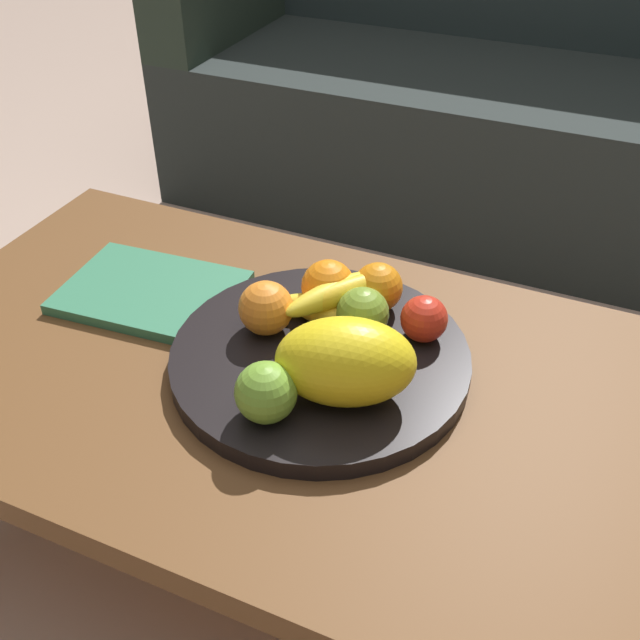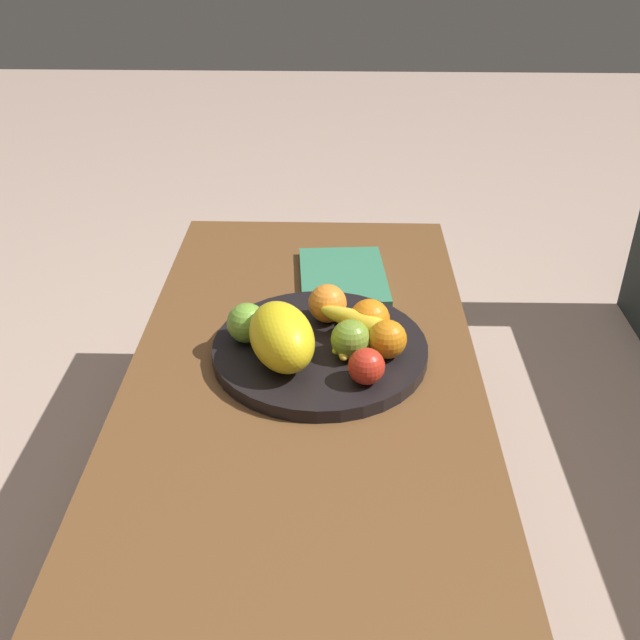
{
  "view_description": "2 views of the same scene",
  "coord_description": "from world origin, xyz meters",
  "px_view_note": "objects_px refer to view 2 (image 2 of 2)",
  "views": [
    {
      "loc": [
        0.24,
        -0.63,
        1.04
      ],
      "look_at": [
        -0.05,
        0.03,
        0.48
      ],
      "focal_mm": 41.41,
      "sensor_mm": 36.0,
      "label": 1
    },
    {
      "loc": [
        1.05,
        0.06,
        1.15
      ],
      "look_at": [
        -0.05,
        0.03,
        0.48
      ],
      "focal_mm": 41.24,
      "sensor_mm": 36.0,
      "label": 2
    }
  ],
  "objects_px": {
    "melon_large_front": "(282,337)",
    "magazine": "(343,276)",
    "fruit_bowl": "(320,350)",
    "apple_right": "(366,366)",
    "orange_front": "(370,319)",
    "apple_left": "(247,323)",
    "coffee_table": "(304,390)",
    "banana_bunch": "(358,329)",
    "orange_left": "(327,303)",
    "orange_right": "(387,339)",
    "apple_front": "(351,339)"
  },
  "relations": [
    {
      "from": "orange_left",
      "to": "banana_bunch",
      "type": "relative_size",
      "value": 0.41
    },
    {
      "from": "fruit_bowl",
      "to": "orange_front",
      "type": "distance_m",
      "value": 0.1
    },
    {
      "from": "fruit_bowl",
      "to": "apple_right",
      "type": "xyz_separation_m",
      "value": [
        0.11,
        0.08,
        0.04
      ]
    },
    {
      "from": "orange_front",
      "to": "magazine",
      "type": "height_order",
      "value": "orange_front"
    },
    {
      "from": "coffee_table",
      "to": "apple_right",
      "type": "relative_size",
      "value": 20.68
    },
    {
      "from": "apple_right",
      "to": "banana_bunch",
      "type": "distance_m",
      "value": 0.12
    },
    {
      "from": "orange_right",
      "to": "magazine",
      "type": "distance_m",
      "value": 0.33
    },
    {
      "from": "orange_right",
      "to": "banana_bunch",
      "type": "distance_m",
      "value": 0.06
    },
    {
      "from": "orange_front",
      "to": "orange_right",
      "type": "distance_m",
      "value": 0.07
    },
    {
      "from": "apple_left",
      "to": "apple_right",
      "type": "relative_size",
      "value": 1.17
    },
    {
      "from": "apple_front",
      "to": "apple_right",
      "type": "bearing_deg",
      "value": 18.71
    },
    {
      "from": "orange_front",
      "to": "banana_bunch",
      "type": "xyz_separation_m",
      "value": [
        0.02,
        -0.02,
        -0.01
      ]
    },
    {
      "from": "orange_front",
      "to": "apple_right",
      "type": "distance_m",
      "value": 0.14
    },
    {
      "from": "apple_left",
      "to": "apple_right",
      "type": "bearing_deg",
      "value": 60.06
    },
    {
      "from": "orange_left",
      "to": "orange_right",
      "type": "xyz_separation_m",
      "value": [
        0.12,
        0.11,
        -0.0
      ]
    },
    {
      "from": "apple_front",
      "to": "fruit_bowl",
      "type": "bearing_deg",
      "value": -124.24
    },
    {
      "from": "apple_left",
      "to": "melon_large_front",
      "type": "bearing_deg",
      "value": 44.27
    },
    {
      "from": "banana_bunch",
      "to": "fruit_bowl",
      "type": "bearing_deg",
      "value": -83.69
    },
    {
      "from": "orange_right",
      "to": "magazine",
      "type": "bearing_deg",
      "value": -166.77
    },
    {
      "from": "apple_front",
      "to": "orange_front",
      "type": "bearing_deg",
      "value": 151.4
    },
    {
      "from": "orange_left",
      "to": "magazine",
      "type": "relative_size",
      "value": 0.29
    },
    {
      "from": "magazine",
      "to": "coffee_table",
      "type": "bearing_deg",
      "value": -15.91
    },
    {
      "from": "fruit_bowl",
      "to": "melon_large_front",
      "type": "bearing_deg",
      "value": -46.49
    },
    {
      "from": "melon_large_front",
      "to": "orange_left",
      "type": "relative_size",
      "value": 2.27
    },
    {
      "from": "orange_left",
      "to": "magazine",
      "type": "height_order",
      "value": "orange_left"
    },
    {
      "from": "apple_front",
      "to": "magazine",
      "type": "height_order",
      "value": "apple_front"
    },
    {
      "from": "melon_large_front",
      "to": "banana_bunch",
      "type": "bearing_deg",
      "value": 117.24
    },
    {
      "from": "fruit_bowl",
      "to": "orange_right",
      "type": "height_order",
      "value": "orange_right"
    },
    {
      "from": "melon_large_front",
      "to": "magazine",
      "type": "bearing_deg",
      "value": 163.27
    },
    {
      "from": "magazine",
      "to": "apple_right",
      "type": "bearing_deg",
      "value": 1.03
    },
    {
      "from": "apple_left",
      "to": "banana_bunch",
      "type": "relative_size",
      "value": 0.41
    },
    {
      "from": "orange_left",
      "to": "orange_right",
      "type": "relative_size",
      "value": 1.06
    },
    {
      "from": "magazine",
      "to": "melon_large_front",
      "type": "bearing_deg",
      "value": -21.1
    },
    {
      "from": "fruit_bowl",
      "to": "banana_bunch",
      "type": "bearing_deg",
      "value": 96.31
    },
    {
      "from": "fruit_bowl",
      "to": "melon_large_front",
      "type": "xyz_separation_m",
      "value": [
        0.06,
        -0.06,
        0.07
      ]
    },
    {
      "from": "fruit_bowl",
      "to": "apple_right",
      "type": "distance_m",
      "value": 0.14
    },
    {
      "from": "coffee_table",
      "to": "banana_bunch",
      "type": "bearing_deg",
      "value": 121.14
    },
    {
      "from": "apple_left",
      "to": "apple_right",
      "type": "distance_m",
      "value": 0.24
    },
    {
      "from": "orange_right",
      "to": "melon_large_front",
      "type": "bearing_deg",
      "value": -81.81
    },
    {
      "from": "coffee_table",
      "to": "orange_left",
      "type": "bearing_deg",
      "value": 163.44
    },
    {
      "from": "melon_large_front",
      "to": "banana_bunch",
      "type": "relative_size",
      "value": 0.94
    },
    {
      "from": "coffee_table",
      "to": "banana_bunch",
      "type": "height_order",
      "value": "banana_bunch"
    },
    {
      "from": "melon_large_front",
      "to": "apple_left",
      "type": "relative_size",
      "value": 2.27
    },
    {
      "from": "melon_large_front",
      "to": "apple_left",
      "type": "distance_m",
      "value": 0.1
    },
    {
      "from": "banana_bunch",
      "to": "orange_right",
      "type": "bearing_deg",
      "value": 49.76
    },
    {
      "from": "coffee_table",
      "to": "fruit_bowl",
      "type": "relative_size",
      "value": 3.3
    },
    {
      "from": "melon_large_front",
      "to": "banana_bunch",
      "type": "distance_m",
      "value": 0.15
    },
    {
      "from": "coffee_table",
      "to": "banana_bunch",
      "type": "relative_size",
      "value": 7.3
    },
    {
      "from": "fruit_bowl",
      "to": "apple_left",
      "type": "distance_m",
      "value": 0.14
    },
    {
      "from": "apple_front",
      "to": "magazine",
      "type": "xyz_separation_m",
      "value": [
        -0.32,
        -0.01,
        -0.05
      ]
    }
  ]
}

